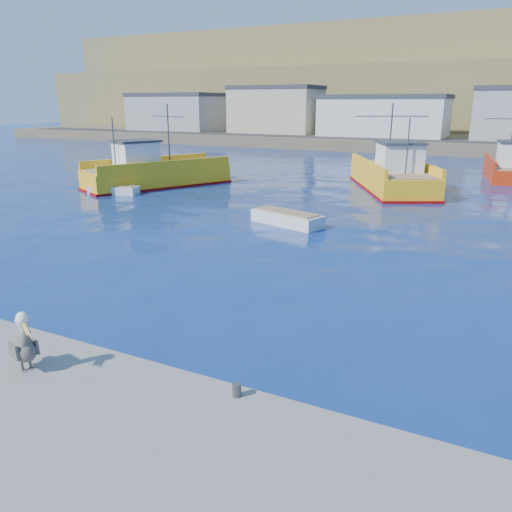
{
  "coord_description": "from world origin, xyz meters",
  "views": [
    {
      "loc": [
        7.62,
        -11.7,
        6.64
      ],
      "look_at": [
        0.07,
        3.38,
        1.42
      ],
      "focal_mm": 35.0,
      "sensor_mm": 36.0,
      "label": 1
    }
  ],
  "objects_px": {
    "skiff_left": "(114,191)",
    "pelican": "(24,345)",
    "boat_orange": "(509,167)",
    "trawler_yellow_b": "(392,176)",
    "skiff_mid": "(287,219)",
    "trawler_yellow_a": "(154,173)"
  },
  "relations": [
    {
      "from": "skiff_left",
      "to": "pelican",
      "type": "bearing_deg",
      "value": -52.28
    },
    {
      "from": "skiff_mid",
      "to": "pelican",
      "type": "distance_m",
      "value": 18.4
    },
    {
      "from": "pelican",
      "to": "skiff_left",
      "type": "bearing_deg",
      "value": 127.72
    },
    {
      "from": "skiff_left",
      "to": "pelican",
      "type": "distance_m",
      "value": 27.22
    },
    {
      "from": "trawler_yellow_b",
      "to": "pelican",
      "type": "relative_size",
      "value": 8.24
    },
    {
      "from": "boat_orange",
      "to": "skiff_mid",
      "type": "bearing_deg",
      "value": -113.71
    },
    {
      "from": "pelican",
      "to": "boat_orange",
      "type": "bearing_deg",
      "value": 77.21
    },
    {
      "from": "boat_orange",
      "to": "skiff_left",
      "type": "xyz_separation_m",
      "value": [
        -26.45,
        -21.68,
        -0.82
      ]
    },
    {
      "from": "trawler_yellow_a",
      "to": "trawler_yellow_b",
      "type": "xyz_separation_m",
      "value": [
        17.75,
        7.09,
        0.02
      ]
    },
    {
      "from": "skiff_mid",
      "to": "pelican",
      "type": "relative_size",
      "value": 2.9
    },
    {
      "from": "skiff_left",
      "to": "pelican",
      "type": "relative_size",
      "value": 2.49
    },
    {
      "from": "skiff_left",
      "to": "pelican",
      "type": "xyz_separation_m",
      "value": [
        16.64,
        -21.52,
        0.91
      ]
    },
    {
      "from": "trawler_yellow_b",
      "to": "skiff_mid",
      "type": "distance_m",
      "value": 14.86
    },
    {
      "from": "boat_orange",
      "to": "pelican",
      "type": "xyz_separation_m",
      "value": [
        -9.81,
        -43.2,
        0.09
      ]
    },
    {
      "from": "trawler_yellow_b",
      "to": "pelican",
      "type": "bearing_deg",
      "value": -92.86
    },
    {
      "from": "boat_orange",
      "to": "skiff_mid",
      "type": "height_order",
      "value": "boat_orange"
    },
    {
      "from": "trawler_yellow_a",
      "to": "skiff_left",
      "type": "distance_m",
      "value": 4.43
    },
    {
      "from": "boat_orange",
      "to": "trawler_yellow_b",
      "type": "bearing_deg",
      "value": -128.45
    },
    {
      "from": "trawler_yellow_a",
      "to": "skiff_left",
      "type": "xyz_separation_m",
      "value": [
        -0.53,
        -4.32,
        -0.82
      ]
    },
    {
      "from": "trawler_yellow_b",
      "to": "skiff_mid",
      "type": "xyz_separation_m",
      "value": [
        -2.75,
        -14.58,
        -0.79
      ]
    },
    {
      "from": "trawler_yellow_a",
      "to": "boat_orange",
      "type": "relative_size",
      "value": 1.31
    },
    {
      "from": "trawler_yellow_b",
      "to": "boat_orange",
      "type": "bearing_deg",
      "value": 51.55
    }
  ]
}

